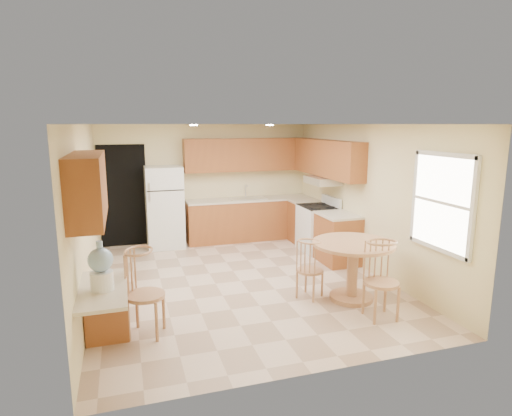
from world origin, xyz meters
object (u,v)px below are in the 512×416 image
object	(u,v)px
dining_table	(353,262)
chair_table_b	(386,275)
stove	(318,228)
chair_desk	(145,287)
chair_table_a	(312,265)
refrigerator	(165,207)
water_crock	(101,268)

from	to	relation	value
dining_table	chair_table_b	size ratio (longest dim) A/B	1.14
stove	chair_table_b	xyz separation A→B (m)	(-0.53, -3.11, 0.15)
chair_table_b	chair_desk	xyz separation A→B (m)	(-2.94, 0.44, 0.02)
chair_table_a	chair_table_b	distance (m)	1.10
refrigerator	chair_table_b	bearing A→B (deg)	-61.60
refrigerator	chair_table_a	bearing A→B (deg)	-62.98
refrigerator	stove	bearing A→B (deg)	-22.99
refrigerator	dining_table	xyz separation A→B (m)	(2.29, -3.59, -0.27)
stove	chair_table_b	bearing A→B (deg)	-99.71
dining_table	chair_table_b	xyz separation A→B (m)	(0.05, -0.75, 0.06)
chair_desk	dining_table	bearing A→B (deg)	115.30
dining_table	chair_table_b	world-z (taller)	chair_table_b
refrigerator	chair_table_b	size ratio (longest dim) A/B	1.64
stove	water_crock	bearing A→B (deg)	-143.08
refrigerator	stove	world-z (taller)	refrigerator
chair_table_a	chair_table_b	xyz separation A→B (m)	(0.60, -0.91, 0.09)
refrigerator	dining_table	size ratio (longest dim) A/B	1.43
stove	water_crock	distance (m)	4.94
refrigerator	stove	distance (m)	3.14
dining_table	refrigerator	bearing A→B (deg)	122.60
chair_table_b	water_crock	size ratio (longest dim) A/B	1.89
stove	chair_desk	bearing A→B (deg)	-142.47
chair_desk	stove	bearing A→B (deg)	146.83
chair_table_a	chair_desk	bearing A→B (deg)	-116.40
stove	chair_desk	distance (m)	4.39
dining_table	chair_table_b	distance (m)	0.75
stove	water_crock	size ratio (longest dim) A/B	2.03
chair_table_a	chair_desk	world-z (taller)	chair_desk
refrigerator	chair_table_a	world-z (taller)	refrigerator
dining_table	chair_desk	bearing A→B (deg)	-174.00
chair_table_a	dining_table	bearing A→B (deg)	35.26
chair_table_b	chair_desk	world-z (taller)	chair_desk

